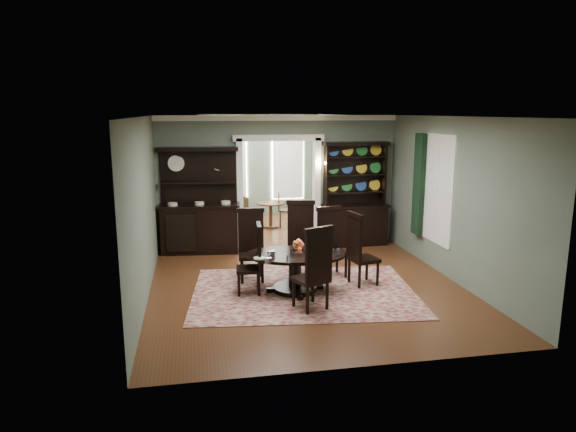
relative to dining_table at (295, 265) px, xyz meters
name	(u,v)px	position (x,y,z in m)	size (l,w,h in m)	color
room	(307,200)	(0.25, 0.23, 1.10)	(5.51, 6.01, 3.01)	#582B17
parlor	(263,169)	(0.25, 5.72, 1.04)	(3.51, 3.50, 3.01)	#582B17
doorway_trim	(279,176)	(0.25, 3.19, 1.14)	(2.08, 0.25, 2.57)	white
right_window	(428,187)	(2.94, 1.12, 1.13)	(0.15, 1.47, 2.12)	white
wall_sconce	(320,165)	(1.20, 3.03, 1.42)	(0.27, 0.21, 0.21)	gold
rug	(304,292)	(0.14, -0.08, -0.47)	(3.82, 2.78, 0.01)	maroon
dining_table	(295,265)	(0.00, 0.00, 0.00)	(1.91, 1.89, 0.68)	black
centerpiece	(299,250)	(0.05, -0.03, 0.28)	(1.51, 0.97, 0.25)	silver
chair_far_left	(251,242)	(-0.67, 0.82, 0.23)	(0.52, 0.50, 1.34)	black
chair_far_mid	(301,236)	(0.30, 0.96, 0.28)	(0.62, 0.60, 1.43)	black
chair_far_right	(331,240)	(0.85, 0.79, 0.22)	(0.57, 0.55, 1.32)	black
chair_end_left	(254,257)	(-0.70, 0.03, 0.17)	(0.46, 0.48, 1.22)	black
chair_end_right	(358,247)	(1.17, 0.10, 0.23)	(0.56, 0.58, 1.35)	black
chair_near	(315,267)	(0.13, -0.94, 0.25)	(0.65, 0.64, 1.37)	black
sideboard	(200,216)	(-1.57, 2.91, 0.34)	(1.81, 0.78, 2.33)	black
welsh_dresser	(355,208)	(2.01, 2.93, 0.40)	(1.56, 0.61, 2.40)	black
parlor_table	(271,211)	(0.33, 5.01, -0.03)	(0.74, 0.74, 0.68)	#4E3216
parlor_chair_left	(242,212)	(-0.43, 4.94, -0.01)	(0.41, 0.40, 0.87)	#4E3216
parlor_chair_right	(283,208)	(0.67, 5.05, 0.03)	(0.42, 0.40, 0.95)	#4E3216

